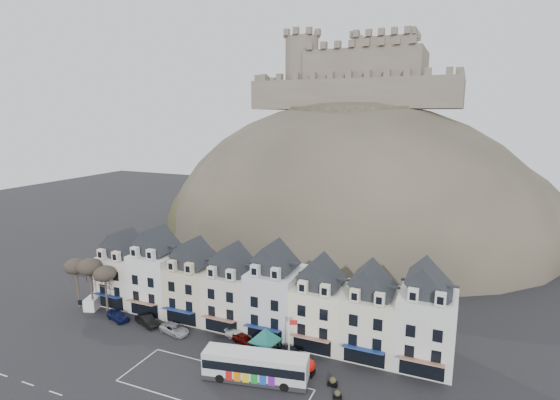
# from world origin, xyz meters

# --- Properties ---
(ground) EXTENTS (300.00, 300.00, 0.00)m
(ground) POSITION_xyz_m (0.00, 0.00, 0.00)
(ground) COLOR black
(ground) RESTS_ON ground
(coach_bay_markings) EXTENTS (22.00, 7.50, 0.01)m
(coach_bay_markings) POSITION_xyz_m (2.00, 1.25, 0.00)
(coach_bay_markings) COLOR silver
(coach_bay_markings) RESTS_ON ground
(townhouse_terrace) EXTENTS (54.40, 9.35, 11.80)m
(townhouse_terrace) POSITION_xyz_m (0.15, 15.97, 5.30)
(townhouse_terrace) COLOR silver
(townhouse_terrace) RESTS_ON ground
(castle_hill) EXTENTS (100.00, 76.00, 68.00)m
(castle_hill) POSITION_xyz_m (1.25, 68.95, 0.11)
(castle_hill) COLOR #38352B
(castle_hill) RESTS_ON ground
(castle) EXTENTS (50.20, 22.20, 22.00)m
(castle) POSITION_xyz_m (0.51, 75.93, 40.19)
(castle) COLOR #665A4E
(castle) RESTS_ON ground
(tree_left_far) EXTENTS (3.61, 3.61, 8.24)m
(tree_left_far) POSITION_xyz_m (-29.00, 10.50, 6.90)
(tree_left_far) COLOR #3C3226
(tree_left_far) RESTS_ON ground
(tree_left_mid) EXTENTS (3.78, 3.78, 8.64)m
(tree_left_mid) POSITION_xyz_m (-26.00, 10.50, 7.24)
(tree_left_mid) COLOR #3C3226
(tree_left_mid) RESTS_ON ground
(tree_left_near) EXTENTS (3.43, 3.43, 7.84)m
(tree_left_near) POSITION_xyz_m (-23.00, 10.50, 6.55)
(tree_left_near) COLOR #3C3226
(tree_left_near) RESTS_ON ground
(bus) EXTENTS (12.67, 5.15, 3.49)m
(bus) POSITION_xyz_m (5.99, 4.05, 1.93)
(bus) COLOR #262628
(bus) RESTS_ON ground
(bus_shelter) EXTENTS (6.38, 6.38, 4.12)m
(bus_shelter) POSITION_xyz_m (5.00, 8.83, 3.20)
(bus_shelter) COLOR black
(bus_shelter) RESTS_ON ground
(red_buoy) EXTENTS (1.67, 1.67, 2.07)m
(red_buoy) POSITION_xyz_m (11.30, 7.54, 1.06)
(red_buoy) COLOR black
(red_buoy) RESTS_ON ground
(flagpole) EXTENTS (0.96, 0.43, 7.09)m
(flagpole) POSITION_xyz_m (9.09, 7.00, 4.05)
(flagpole) COLOR silver
(flagpole) RESTS_ON ground
(white_van) EXTENTS (3.10, 4.57, 1.92)m
(white_van) POSITION_xyz_m (-26.81, 11.64, 0.96)
(white_van) COLOR white
(white_van) RESTS_ON ground
(planter_west) EXTENTS (1.08, 0.79, 0.97)m
(planter_west) POSITION_xyz_m (15.73, 4.57, 0.47)
(planter_west) COLOR black
(planter_west) RESTS_ON ground
(planter_east) EXTENTS (1.15, 0.79, 1.12)m
(planter_east) POSITION_xyz_m (14.61, 6.53, 0.54)
(planter_east) COLOR black
(planter_east) RESTS_ON ground
(car_navy) EXTENTS (4.68, 2.99, 1.48)m
(car_navy) POSITION_xyz_m (-20.00, 9.50, 0.74)
(car_navy) COLOR #0C123D
(car_navy) RESTS_ON ground
(car_black) EXTENTS (4.82, 3.04, 1.50)m
(car_black) POSITION_xyz_m (-14.80, 9.92, 0.75)
(car_black) COLOR black
(car_black) RESTS_ON ground
(car_silver) EXTENTS (5.02, 3.19, 1.31)m
(car_silver) POSITION_xyz_m (-9.60, 9.50, 0.66)
(car_silver) COLOR #A7AAAF
(car_silver) RESTS_ON ground
(car_white) EXTENTS (4.30, 1.90, 1.23)m
(car_white) POSITION_xyz_m (-0.40, 12.00, 0.61)
(car_white) COLOR white
(car_white) RESTS_ON ground
(car_maroon) EXTENTS (4.05, 2.77, 1.28)m
(car_maroon) POSITION_xyz_m (0.80, 10.96, 0.64)
(car_maroon) COLOR #4C0704
(car_maroon) RESTS_ON ground
(car_charcoal) EXTENTS (4.98, 2.70, 1.56)m
(car_charcoal) POSITION_xyz_m (8.27, 9.50, 0.78)
(car_charcoal) COLOR black
(car_charcoal) RESTS_ON ground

